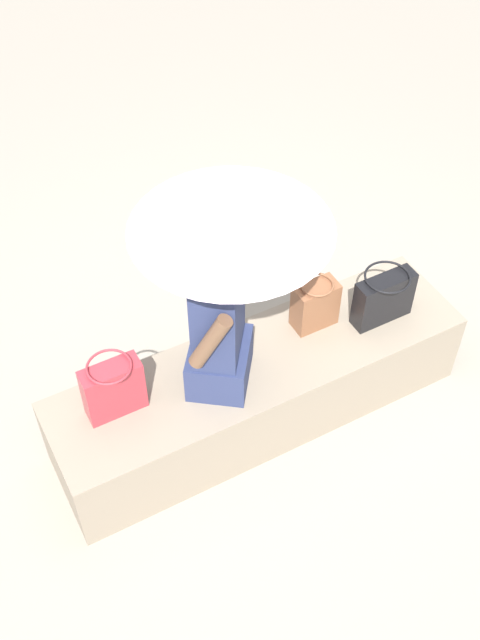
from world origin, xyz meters
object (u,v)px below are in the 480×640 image
at_px(tote_bag_canvas, 384,297).
at_px(parasol, 231,210).
at_px(handbag_black, 315,304).
at_px(shoulder_bag_spare, 113,388).
at_px(person_seated, 218,323).

bearing_deg(tote_bag_canvas, parasol, 179.41).
height_order(parasol, tote_bag_canvas, parasol).
relative_size(handbag_black, shoulder_bag_spare, 0.90).
bearing_deg(tote_bag_canvas, handbag_black, 157.75).
relative_size(handbag_black, tote_bag_canvas, 0.89).
height_order(tote_bag_canvas, shoulder_bag_spare, shoulder_bag_spare).
bearing_deg(shoulder_bag_spare, handbag_black, 1.31).
bearing_deg(handbag_black, person_seated, -171.72).
bearing_deg(handbag_black, tote_bag_canvas, -22.25).
bearing_deg(handbag_black, shoulder_bag_spare, -178.69).
height_order(person_seated, shoulder_bag_spare, person_seated).
xyz_separation_m(person_seated, parasol, (0.05, -0.04, 0.65)).
bearing_deg(tote_bag_canvas, person_seated, 177.05).
bearing_deg(person_seated, handbag_black, 8.28).
distance_m(person_seated, handbag_black, 0.65).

